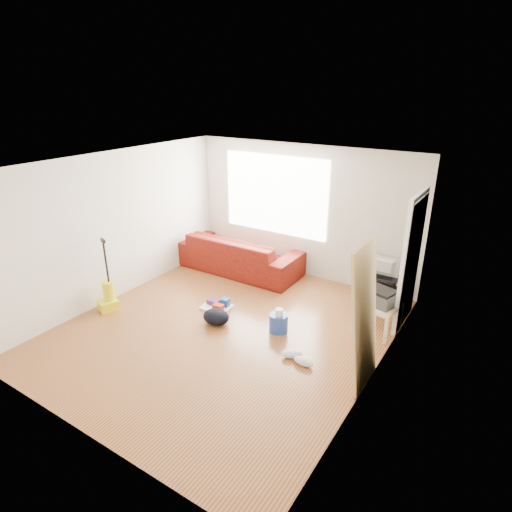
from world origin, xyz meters
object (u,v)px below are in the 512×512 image
Objects in this scene: tv_stand at (379,287)px; cleaning_tray at (218,305)px; vacuum at (108,297)px; backpack at (216,323)px; bucket at (278,331)px; side_table at (379,308)px; sofa at (239,270)px.

cleaning_tray is at bearing -138.46° from tv_stand.
vacuum reaches higher than tv_stand.
cleaning_tray is at bearing 119.01° from backpack.
backpack is (-1.87, -2.16, -0.24)m from tv_stand.
bucket is 0.59× the size of cleaning_tray.
cleaning_tray is at bearing -162.76° from side_table.
backpack is at bearing 38.62° from vacuum.
bucket is 0.66× the size of backpack.
vacuum reaches higher than side_table.
tv_stand is 0.56× the size of vacuum.
bucket is (-0.94, -1.82, -0.24)m from tv_stand.
side_table reaches higher than sofa.
sofa is at bearing 166.62° from side_table.
vacuum reaches higher than sofa.
side_table is at bearing 17.24° from cleaning_tray.
backpack is at bearing 114.80° from sofa.
vacuum is (-3.65, -2.74, -0.01)m from tv_stand.
vacuum is (-2.71, -0.92, 0.23)m from bucket.
tv_stand is at bearing 39.22° from cleaning_tray.
sofa is at bearing -172.06° from tv_stand.
vacuum is (-0.91, -2.47, 0.23)m from sofa.
tv_stand reaches higher than bucket.
sofa is at bearing 139.27° from bucket.
bucket is 0.98m from backpack.
side_table is 0.51× the size of vacuum.
side_table is 2.21× the size of bucket.
backpack is (-0.92, -0.34, 0.00)m from bucket.
side_table is 1.54m from bucket.
vacuum is at bearing -146.68° from cleaning_tray.
sofa reaches higher than bucket.
backpack is (0.87, -1.89, 0.00)m from sofa.
cleaning_tray is (-1.20, 0.06, 0.05)m from bucket.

